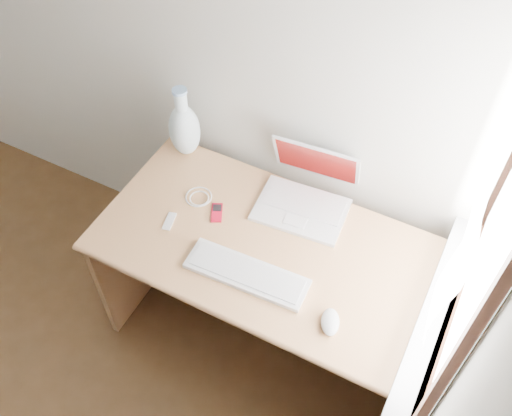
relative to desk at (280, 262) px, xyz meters
The scene contains 10 objects.
back_wall 1.33m from the desk, 161.29° to the left, with size 3.50×0.04×2.60m, color silver.
window 1.01m from the desk, ahead, with size 0.11×0.99×1.10m.
desk is the anchor object (origin of this frame).
laptop 0.33m from the desk, 82.97° to the left, with size 0.39×0.34×0.25m.
external_keyboard 0.34m from the desk, 96.54° to the right, with size 0.49×0.17×0.02m.
mouse 0.51m from the desk, 41.90° to the right, with size 0.07×0.11×0.04m, color white.
ipod 0.36m from the desk, behind, with size 0.08×0.11×0.01m.
cable_coil 0.46m from the desk, behind, with size 0.11×0.11×0.01m, color white.
remote 0.52m from the desk, 158.80° to the right, with size 0.03×0.09×0.01m, color white.
vase 0.72m from the desk, 159.99° to the left, with size 0.14×0.14×0.36m.
Camera 1 is at (1.59, 0.10, 2.60)m, focal length 40.00 mm.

